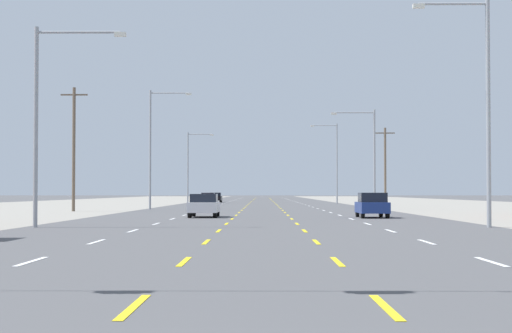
{
  "coord_description": "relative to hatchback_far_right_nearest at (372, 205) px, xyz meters",
  "views": [
    {
      "loc": [
        0.04,
        -4.68,
        1.6
      ],
      "look_at": [
        -0.48,
        61.49,
        3.59
      ],
      "focal_mm": 58.88,
      "sensor_mm": 36.0,
      "label": 1
    }
  ],
  "objects": [
    {
      "name": "sedan_inner_left_near",
      "position": [
        -10.41,
        1.0,
        -0.03
      ],
      "size": [
        1.8,
        4.5,
        1.46
      ],
      "color": "silver",
      "rests_on": "ground"
    },
    {
      "name": "hatchback_far_right_nearest",
      "position": [
        0.0,
        0.0,
        0.0
      ],
      "size": [
        1.72,
        3.9,
        1.54
      ],
      "color": "navy",
      "rests_on": "ground"
    },
    {
      "name": "streetlight_left_row_0",
      "position": [
        -16.48,
        -14.09,
        4.49
      ],
      "size": [
        4.14,
        0.26,
        9.04
      ],
      "color": "gray",
      "rests_on": "ground"
    },
    {
      "name": "streetlight_left_row_2",
      "position": [
        -16.59,
        62.35,
        4.77
      ],
      "size": [
        3.62,
        0.26,
        9.68
      ],
      "color": "gray",
      "rests_on": "ground"
    },
    {
      "name": "utility_pole_right_row_2",
      "position": [
        7.1,
        43.02,
        3.82
      ],
      "size": [
        2.2,
        0.26,
        8.82
      ],
      "color": "brown",
      "rests_on": "ground"
    },
    {
      "name": "ground_plane",
      "position": [
        -6.78,
        19.09,
        -0.78
      ],
      "size": [
        572.0,
        572.0,
        0.0
      ],
      "primitive_type": "plane",
      "color": "#4C4C4F"
    },
    {
      "name": "sedan_far_left_midfar",
      "position": [
        -13.72,
        72.69,
        -0.03
      ],
      "size": [
        1.8,
        4.5,
        1.46
      ],
      "color": "black",
      "rests_on": "ground"
    },
    {
      "name": "streetlight_right_row_1",
      "position": [
        2.95,
        24.13,
        4.47
      ],
      "size": [
        4.02,
        0.26,
        9.01
      ],
      "color": "gray",
      "rests_on": "ground"
    },
    {
      "name": "streetlight_left_row_1",
      "position": [
        -16.59,
        24.13,
        5.37
      ],
      "size": [
        3.84,
        0.26,
        10.81
      ],
      "color": "gray",
      "rests_on": "ground"
    },
    {
      "name": "streetlight_right_row_2",
      "position": [
        3.06,
        62.35,
        5.39
      ],
      "size": [
        3.69,
        0.26,
        10.87
      ],
      "color": "gray",
      "rests_on": "ground"
    },
    {
      "name": "sedan_far_left_mid",
      "position": [
        -13.83,
        57.36,
        -0.03
      ],
      "size": [
        1.8,
        4.5,
        1.46
      ],
      "color": "maroon",
      "rests_on": "ground"
    },
    {
      "name": "lane_markings",
      "position": [
        -6.78,
        57.59,
        -0.78
      ],
      "size": [
        10.64,
        227.6,
        0.01
      ],
      "color": "white",
      "rests_on": "ground"
    },
    {
      "name": "streetlight_right_row_0",
      "position": [
        3.08,
        -14.09,
        5.06
      ],
      "size": [
        3.45,
        0.26,
        10.3
      ],
      "color": "gray",
      "rests_on": "ground"
    },
    {
      "name": "utility_pole_left_row_1",
      "position": [
        -22.13,
        16.5,
        4.47
      ],
      "size": [
        2.2,
        0.26,
        10.11
      ],
      "color": "brown",
      "rests_on": "ground"
    }
  ]
}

